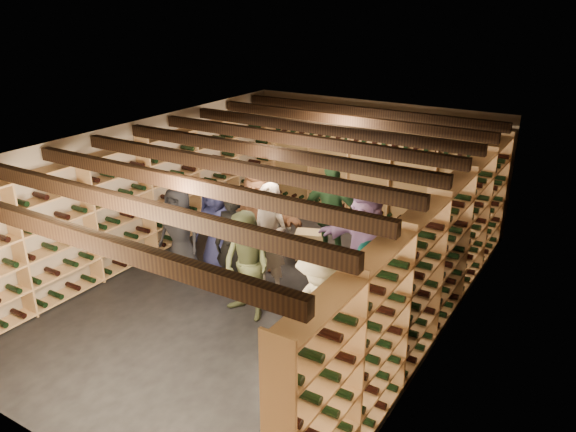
% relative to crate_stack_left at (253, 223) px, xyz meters
% --- Properties ---
extents(ground, '(8.00, 8.00, 0.00)m').
position_rel_crate_stack_left_xyz_m(ground, '(1.22, -1.30, -0.42)').
color(ground, black).
rests_on(ground, ground).
extents(walls, '(5.52, 8.02, 2.40)m').
position_rel_crate_stack_left_xyz_m(walls, '(1.22, -1.30, 0.78)').
color(walls, '#B6A38D').
rests_on(walls, ground).
extents(ceiling, '(5.50, 8.00, 0.01)m').
position_rel_crate_stack_left_xyz_m(ceiling, '(1.22, -1.30, 1.98)').
color(ceiling, beige).
rests_on(ceiling, walls).
extents(ceiling_joists, '(5.40, 7.12, 0.18)m').
position_rel_crate_stack_left_xyz_m(ceiling_joists, '(1.22, -1.30, 1.84)').
color(ceiling_joists, black).
rests_on(ceiling_joists, ground).
extents(wine_rack_left, '(0.32, 7.50, 2.15)m').
position_rel_crate_stack_left_xyz_m(wine_rack_left, '(-1.35, -1.30, 0.65)').
color(wine_rack_left, tan).
rests_on(wine_rack_left, ground).
extents(wine_rack_right, '(0.32, 7.50, 2.15)m').
position_rel_crate_stack_left_xyz_m(wine_rack_right, '(3.79, -1.30, 0.65)').
color(wine_rack_right, tan).
rests_on(wine_rack_right, ground).
extents(wine_rack_back, '(4.70, 0.30, 2.15)m').
position_rel_crate_stack_left_xyz_m(wine_rack_back, '(1.22, 2.53, 0.65)').
color(wine_rack_back, tan).
rests_on(wine_rack_back, ground).
extents(crate_stack_left, '(0.52, 0.36, 0.85)m').
position_rel_crate_stack_left_xyz_m(crate_stack_left, '(0.00, 0.00, 0.00)').
color(crate_stack_left, tan).
rests_on(crate_stack_left, ground).
extents(crate_stack_right, '(0.58, 0.48, 0.51)m').
position_rel_crate_stack_left_xyz_m(crate_stack_right, '(1.22, 0.00, -0.17)').
color(crate_stack_right, tan).
rests_on(crate_stack_right, ground).
extents(crate_loose, '(0.54, 0.39, 0.17)m').
position_rel_crate_stack_left_xyz_m(crate_loose, '(2.55, 0.87, -0.34)').
color(crate_loose, tan).
rests_on(crate_loose, ground).
extents(person_0, '(0.79, 0.55, 1.55)m').
position_rel_crate_stack_left_xyz_m(person_0, '(-0.30, -1.66, 0.35)').
color(person_0, black).
rests_on(person_0, ground).
extents(person_1, '(0.66, 0.48, 1.69)m').
position_rel_crate_stack_left_xyz_m(person_1, '(0.83, -1.71, 0.42)').
color(person_1, black).
rests_on(person_1, ground).
extents(person_2, '(0.88, 0.74, 1.62)m').
position_rel_crate_stack_left_xyz_m(person_2, '(1.40, -2.15, 0.39)').
color(person_2, '#4C5535').
rests_on(person_2, ground).
extents(person_3, '(1.13, 0.77, 1.62)m').
position_rel_crate_stack_left_xyz_m(person_3, '(2.83, -2.62, 0.38)').
color(person_3, beige).
rests_on(person_3, ground).
extents(person_4, '(1.13, 0.61, 1.84)m').
position_rel_crate_stack_left_xyz_m(person_4, '(3.40, -2.58, 0.49)').
color(person_4, '#126F72').
rests_on(person_4, ground).
extents(person_5, '(1.69, 0.97, 1.74)m').
position_rel_crate_stack_left_xyz_m(person_5, '(0.63, -0.76, 0.44)').
color(person_5, brown).
rests_on(person_5, ground).
extents(person_6, '(0.79, 0.54, 1.55)m').
position_rel_crate_stack_left_xyz_m(person_6, '(0.07, -1.19, 0.35)').
color(person_6, '#1B1D42').
rests_on(person_6, ground).
extents(person_7, '(0.70, 0.51, 1.80)m').
position_rel_crate_stack_left_xyz_m(person_7, '(1.28, -1.39, 0.48)').
color(person_7, gray).
rests_on(person_7, ground).
extents(person_8, '(0.84, 0.71, 1.54)m').
position_rel_crate_stack_left_xyz_m(person_8, '(3.40, -0.10, 0.35)').
color(person_8, '#451B1D').
rests_on(person_8, ground).
extents(person_9, '(1.04, 0.66, 1.52)m').
position_rel_crate_stack_left_xyz_m(person_9, '(0.37, 0.00, 0.34)').
color(person_9, '#9D9890').
rests_on(person_9, ground).
extents(person_10, '(1.13, 0.60, 1.83)m').
position_rel_crate_stack_left_xyz_m(person_10, '(1.61, 0.00, 0.49)').
color(person_10, '#28502D').
rests_on(person_10, ground).
extents(person_11, '(1.74, 1.13, 1.79)m').
position_rel_crate_stack_left_xyz_m(person_11, '(2.64, -0.89, 0.47)').
color(person_11, slate).
rests_on(person_11, ground).
extents(person_12, '(0.86, 0.71, 1.52)m').
position_rel_crate_stack_left_xyz_m(person_12, '(3.40, -0.65, 0.34)').
color(person_12, '#312F34').
rests_on(person_12, ground).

